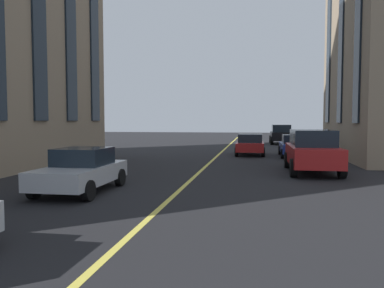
{
  "coord_description": "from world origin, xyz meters",
  "views": [
    {
      "loc": [
        6.13,
        -2.45,
        2.28
      ],
      "look_at": [
        17.68,
        -0.52,
        1.57
      ],
      "focal_mm": 35.77,
      "sensor_mm": 36.0,
      "label": 1
    }
  ],
  "objects_px": {
    "car_black_near": "(281,134)",
    "car_red_oncoming": "(250,144)",
    "car_red_far": "(312,151)",
    "car_blue_mid": "(295,146)",
    "car_silver_trailing": "(81,170)"
  },
  "relations": [
    {
      "from": "car_blue_mid",
      "to": "car_silver_trailing",
      "type": "height_order",
      "value": "same"
    },
    {
      "from": "car_blue_mid",
      "to": "car_red_far",
      "type": "distance_m",
      "value": 7.41
    },
    {
      "from": "car_blue_mid",
      "to": "car_red_far",
      "type": "height_order",
      "value": "car_red_far"
    },
    {
      "from": "car_black_near",
      "to": "car_red_oncoming",
      "type": "bearing_deg",
      "value": 167.58
    },
    {
      "from": "car_silver_trailing",
      "to": "car_red_oncoming",
      "type": "bearing_deg",
      "value": -19.87
    },
    {
      "from": "car_black_near",
      "to": "car_red_far",
      "type": "xyz_separation_m",
      "value": [
        -21.11,
        0.0,
        0.0
      ]
    },
    {
      "from": "car_black_near",
      "to": "car_red_oncoming",
      "type": "distance_m",
      "value": 13.09
    },
    {
      "from": "car_blue_mid",
      "to": "car_red_far",
      "type": "xyz_separation_m",
      "value": [
        -7.41,
        0.0,
        0.27
      ]
    },
    {
      "from": "car_red_far",
      "to": "car_red_oncoming",
      "type": "bearing_deg",
      "value": 18.68
    },
    {
      "from": "car_black_near",
      "to": "car_red_oncoming",
      "type": "relative_size",
      "value": 1.21
    },
    {
      "from": "car_blue_mid",
      "to": "car_red_oncoming",
      "type": "distance_m",
      "value": 2.96
    },
    {
      "from": "car_red_oncoming",
      "to": "car_silver_trailing",
      "type": "xyz_separation_m",
      "value": [
        -14.24,
        5.15,
        0.0
      ]
    },
    {
      "from": "car_red_oncoming",
      "to": "car_silver_trailing",
      "type": "relative_size",
      "value": 1.0
    },
    {
      "from": "car_black_near",
      "to": "car_silver_trailing",
      "type": "bearing_deg",
      "value": 163.58
    },
    {
      "from": "car_red_oncoming",
      "to": "car_red_far",
      "type": "distance_m",
      "value": 8.8
    }
  ]
}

